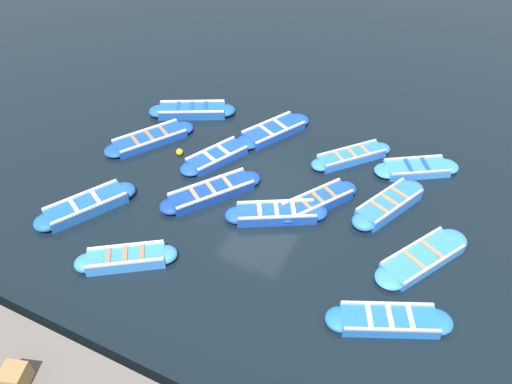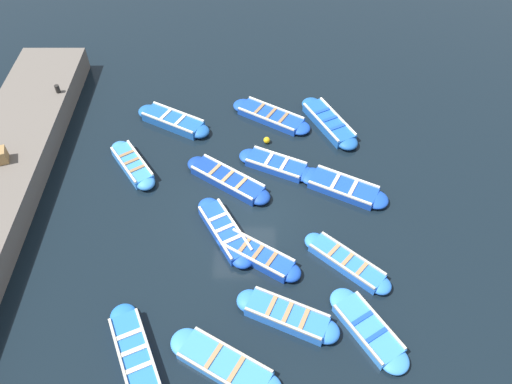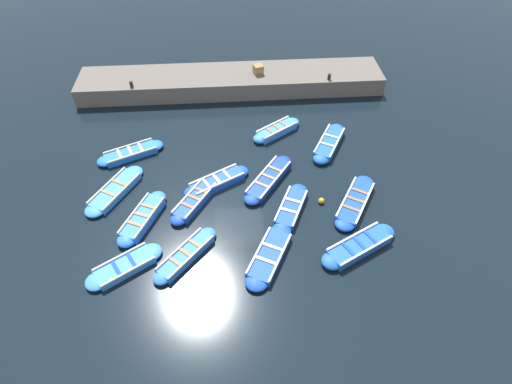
# 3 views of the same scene
# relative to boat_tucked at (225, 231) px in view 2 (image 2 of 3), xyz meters

# --- Properties ---
(ground_plane) EXTENTS (120.00, 120.00, 0.00)m
(ground_plane) POSITION_rel_boat_tucked_xyz_m (0.67, 0.97, -0.19)
(ground_plane) COLOR black
(boat_tucked) EXTENTS (2.37, 3.42, 0.43)m
(boat_tucked) POSITION_rel_boat_tucked_xyz_m (0.00, 0.00, 0.00)
(boat_tucked) COLOR #1947B7
(boat_tucked) RESTS_ON ground
(boat_stern_in) EXTENTS (3.60, 2.48, 0.38)m
(boat_stern_in) POSITION_rel_boat_tucked_xyz_m (4.48, 2.13, -0.03)
(boat_stern_in) COLOR #1947B7
(boat_stern_in) RESTS_ON ground
(boat_broadside) EXTENTS (3.20, 2.39, 0.43)m
(boat_broadside) POSITION_rel_boat_tucked_xyz_m (1.17, -1.04, -0.00)
(boat_broadside) COLOR #1947B7
(boat_broadside) RESTS_ON ground
(boat_centre) EXTENTS (3.56, 2.48, 0.45)m
(boat_centre) POSITION_rel_boat_tucked_xyz_m (-2.51, 6.02, 0.01)
(boat_centre) COLOR #1E59AD
(boat_centre) RESTS_ON ground
(boat_outer_right) EXTENTS (2.49, 3.22, 0.36)m
(boat_outer_right) POSITION_rel_boat_tucked_xyz_m (4.56, -3.73, -0.04)
(boat_outer_right) COLOR #3884E0
(boat_outer_right) RESTS_ON ground
(boat_end_of_row) EXTENTS (2.50, 3.74, 0.44)m
(boat_end_of_row) POSITION_rel_boat_tucked_xyz_m (4.28, 5.92, 0.01)
(boat_end_of_row) COLOR #1E59AD
(boat_end_of_row) RESTS_ON ground
(boat_mid_row) EXTENTS (3.27, 2.11, 0.37)m
(boat_mid_row) POSITION_rel_boat_tucked_xyz_m (1.92, 3.38, -0.03)
(boat_mid_row) COLOR #1947B7
(boat_mid_row) RESTS_ON ground
(boat_far_corner) EXTENTS (2.21, 3.55, 0.39)m
(boat_far_corner) POSITION_rel_boat_tucked_xyz_m (-2.49, -4.50, -0.02)
(boat_far_corner) COLOR blue
(boat_far_corner) RESTS_ON ground
(boat_inner_gap) EXTENTS (3.72, 2.77, 0.37)m
(boat_inner_gap) POSITION_rel_boat_tucked_xyz_m (1.77, 6.38, -0.03)
(boat_inner_gap) COLOR #1947B7
(boat_inner_gap) RESTS_ON ground
(boat_drifting) EXTENTS (3.62, 2.89, 0.42)m
(boat_drifting) POSITION_rel_boat_tucked_xyz_m (0.00, 2.52, -0.01)
(boat_drifting) COLOR navy
(boat_drifting) RESTS_ON ground
(boat_alongside) EXTENTS (3.68, 2.67, 0.36)m
(boat_alongside) POSITION_rel_boat_tucked_xyz_m (0.20, -4.86, -0.04)
(boat_alongside) COLOR #3884E0
(boat_alongside) RESTS_ON ground
(boat_outer_left) EXTENTS (3.03, 2.79, 0.38)m
(boat_outer_left) POSITION_rel_boat_tucked_xyz_m (4.19, -1.31, -0.02)
(boat_outer_left) COLOR blue
(boat_outer_left) RESTS_ON ground
(boat_bow_out) EXTENTS (2.37, 3.01, 0.45)m
(boat_bow_out) POSITION_rel_boat_tucked_xyz_m (-3.85, 3.34, 0.01)
(boat_bow_out) COLOR #3884E0
(boat_bow_out) RESTS_ON ground
(boat_near_quay) EXTENTS (3.45, 2.14, 0.46)m
(boat_near_quay) POSITION_rel_boat_tucked_xyz_m (2.08, -3.32, 0.02)
(boat_near_quay) COLOR blue
(boat_near_quay) RESTS_ON ground
(bollard_mid_north) EXTENTS (0.20, 0.20, 0.35)m
(bollard_mid_north) POSITION_rel_boat_tucked_xyz_m (-7.48, 6.89, 1.08)
(bollard_mid_north) COLOR black
(bollard_mid_north) RESTS_ON quay_wall
(wooden_crate) EXTENTS (0.68, 0.68, 0.54)m
(wooden_crate) POSITION_rel_boat_tucked_xyz_m (-8.51, 2.65, 1.17)
(wooden_crate) COLOR olive
(wooden_crate) RESTS_ON quay_wall
(buoy_orange_near) EXTENTS (0.28, 0.28, 0.28)m
(buoy_orange_near) POSITION_rel_boat_tucked_xyz_m (1.57, 4.85, -0.05)
(buoy_orange_near) COLOR #EAB214
(buoy_orange_near) RESTS_ON ground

